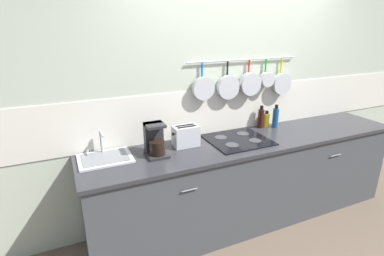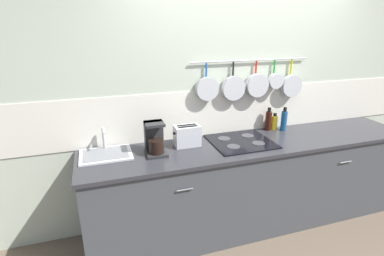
{
  "view_description": "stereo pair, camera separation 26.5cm",
  "coord_description": "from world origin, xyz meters",
  "views": [
    {
      "loc": [
        -1.69,
        -2.28,
        2.02
      ],
      "look_at": [
        -0.66,
        0.0,
        1.14
      ],
      "focal_mm": 28.0,
      "sensor_mm": 36.0,
      "label": 1
    },
    {
      "loc": [
        -1.44,
        -2.38,
        2.02
      ],
      "look_at": [
        -0.66,
        0.0,
        1.14
      ],
      "focal_mm": 28.0,
      "sensor_mm": 36.0,
      "label": 2
    }
  ],
  "objects": [
    {
      "name": "cooktop",
      "position": [
        -0.14,
        0.05,
        0.93
      ],
      "size": [
        0.58,
        0.54,
        0.01
      ],
      "color": "black",
      "rests_on": "countertop"
    },
    {
      "name": "wall_back",
      "position": [
        0.0,
        0.37,
        1.28
      ],
      "size": [
        7.2,
        0.16,
        2.6
      ],
      "color": "#B2BCA8",
      "rests_on": "ground_plane"
    },
    {
      "name": "bottle_vinegar",
      "position": [
        0.45,
        0.21,
        1.04
      ],
      "size": [
        0.06,
        0.06,
        0.26
      ],
      "color": "navy",
      "rests_on": "countertop"
    },
    {
      "name": "countertop",
      "position": [
        0.0,
        0.0,
        0.91
      ],
      "size": [
        3.35,
        0.66,
        0.03
      ],
      "color": "#2D2D33",
      "rests_on": "cabinet_base"
    },
    {
      "name": "toaster",
      "position": [
        -0.67,
        0.13,
        1.02
      ],
      "size": [
        0.26,
        0.14,
        0.2
      ],
      "color": "#B7BABF",
      "rests_on": "countertop"
    },
    {
      "name": "ground_plane",
      "position": [
        0.0,
        0.0,
        0.0
      ],
      "size": [
        12.0,
        12.0,
        0.0
      ],
      "primitive_type": "plane",
      "color": "brown"
    },
    {
      "name": "bottle_sesame_oil",
      "position": [
        0.29,
        0.27,
        1.03
      ],
      "size": [
        0.07,
        0.07,
        0.25
      ],
      "color": "#33140F",
      "rests_on": "countertop"
    },
    {
      "name": "sink_basin",
      "position": [
        -1.41,
        0.14,
        0.94
      ],
      "size": [
        0.45,
        0.35,
        0.22
      ],
      "color": "#B7BABF",
      "rests_on": "countertop"
    },
    {
      "name": "coffee_maker",
      "position": [
        -0.99,
        0.05,
        1.04
      ],
      "size": [
        0.18,
        0.22,
        0.29
      ],
      "color": "#262628",
      "rests_on": "countertop"
    },
    {
      "name": "bottle_cooking_wine",
      "position": [
        0.37,
        0.27,
        1.0
      ],
      "size": [
        0.07,
        0.07,
        0.18
      ],
      "color": "yellow",
      "rests_on": "countertop"
    },
    {
      "name": "cabinet_base",
      "position": [
        0.0,
        -0.0,
        0.44
      ],
      "size": [
        3.31,
        0.64,
        0.89
      ],
      "color": "#3F4247",
      "rests_on": "ground_plane"
    }
  ]
}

